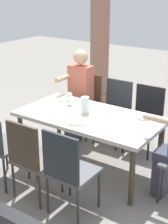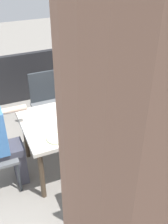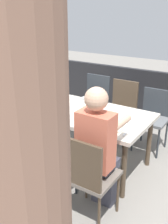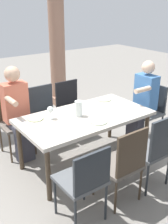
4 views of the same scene
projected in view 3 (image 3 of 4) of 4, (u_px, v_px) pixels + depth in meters
The scene contains 23 objects.
ground_plane at pixel (82, 160), 3.63m from camera, with size 16.00×16.00×0.00m, color gray.
dining_table at pixel (82, 116), 3.39m from camera, with size 1.75×0.93×0.73m.
chair_west_north at pixel (88, 174), 2.41m from camera, with size 0.44×0.44×0.93m.
chair_west_south at pixel (153, 115), 3.79m from camera, with size 0.44×0.44×0.88m.
chair_mid_north at pixel (45, 159), 2.67m from camera, with size 0.44×0.44×0.92m.
chair_mid_south at pixel (121, 107), 4.06m from camera, with size 0.44×0.44×0.94m.
chair_east_north at pixel (12, 147), 2.93m from camera, with size 0.44×0.44×0.91m.
chair_east_south at pixel (94, 101), 4.30m from camera, with size 0.44×0.44×0.96m.
chair_head_east at pixel (13, 107), 4.10m from camera, with size 0.44×0.44×0.91m.
diner_woman_green at pixel (21, 98), 3.94m from camera, with size 0.49×0.35×1.32m.
diner_man_white at pixel (99, 148), 2.49m from camera, with size 0.35×0.50×1.34m.
patio_railing at pixel (140, 93), 5.03m from camera, with size 4.15×0.10×0.90m, color black.
plate_0 at pixel (114, 129), 2.84m from camera, with size 0.21×0.21×0.02m.
wine_glass_0 at pixel (105, 113), 2.96m from camera, with size 0.08×0.08×0.17m.
fork_0 at pixel (126, 133), 2.77m from camera, with size 0.02×0.17×0.01m, color silver.
spoon_0 at pixel (102, 126), 2.92m from camera, with size 0.02×0.17×0.01m, color silver.
plate_1 at pixel (93, 104), 3.57m from camera, with size 0.22×0.22×0.02m.
fork_1 at pixel (103, 107), 3.50m from camera, with size 0.02×0.17×0.01m, color silver.
spoon_1 at pixel (84, 102), 3.65m from camera, with size 0.02×0.17×0.01m, color silver.
plate_2 at pixel (32, 109), 3.42m from camera, with size 0.21×0.21×0.02m.
fork_2 at pixel (41, 111), 3.34m from camera, with size 0.02×0.17×0.01m, color silver.
spoon_2 at pixel (24, 107), 3.49m from camera, with size 0.02×0.17×0.01m, color silver.
water_pitcher at pixel (86, 106), 3.26m from camera, with size 0.10×0.10×0.21m.
Camera 3 is at (-1.74, 2.60, 1.97)m, focal length 41.90 mm.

